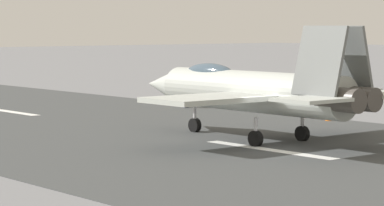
% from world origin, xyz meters
% --- Properties ---
extents(ground_plane, '(400.00, 400.00, 0.00)m').
position_xyz_m(ground_plane, '(0.00, 0.00, 0.00)').
color(ground_plane, slate).
extents(runway_strip, '(240.00, 26.00, 0.02)m').
position_xyz_m(runway_strip, '(-0.02, 0.00, 0.01)').
color(runway_strip, '#3D4040').
rests_on(runway_strip, ground).
extents(fighter_jet, '(15.90, 13.37, 5.70)m').
position_xyz_m(fighter_jet, '(3.75, -1.95, 2.50)').
color(fighter_jet, '#B3B9B2').
rests_on(fighter_jet, ground).
extents(crew_person, '(0.70, 0.36, 1.68)m').
position_xyz_m(crew_person, '(19.88, -10.89, 0.84)').
color(crew_person, '#1E2338').
rests_on(crew_person, ground).
extents(marker_cone_mid, '(0.44, 0.44, 0.55)m').
position_xyz_m(marker_cone_mid, '(7.58, -11.90, 0.28)').
color(marker_cone_mid, orange).
rests_on(marker_cone_mid, ground).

